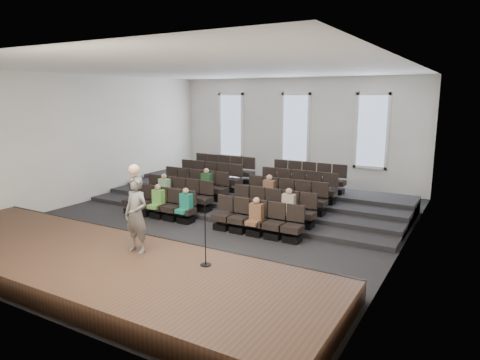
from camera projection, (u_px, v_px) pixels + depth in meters
name	position (u px, v px, depth m)	size (l,w,h in m)	color
ground	(214.00, 221.00, 14.49)	(14.00, 14.00, 0.00)	black
ceiling	(212.00, 69.00, 13.51)	(12.00, 14.00, 0.02)	white
wall_back	(296.00, 132.00, 19.97)	(12.00, 0.04, 5.00)	white
wall_front	(7.00, 187.00, 8.03)	(12.00, 0.04, 5.00)	white
wall_left	(86.00, 139.00, 16.95)	(0.04, 14.00, 5.00)	white
wall_right	(407.00, 162.00, 11.05)	(0.04, 14.00, 5.00)	white
stage	(95.00, 265.00, 10.10)	(11.80, 3.60, 0.50)	#422D1C
stage_lip	(146.00, 243.00, 11.61)	(11.80, 0.06, 0.52)	black
risers	(257.00, 197.00, 17.14)	(11.80, 4.80, 0.60)	black
seating_rows	(237.00, 193.00, 15.66)	(6.80, 4.70, 1.67)	black
windows	(295.00, 128.00, 19.87)	(8.44, 0.10, 3.24)	white
audience	(216.00, 196.00, 14.64)	(5.45, 2.64, 1.10)	#6EBF4C
speaker	(136.00, 215.00, 10.12)	(0.67, 0.44, 1.84)	#605D5A
mic_stand	(205.00, 246.00, 9.38)	(0.25, 0.25, 1.48)	black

